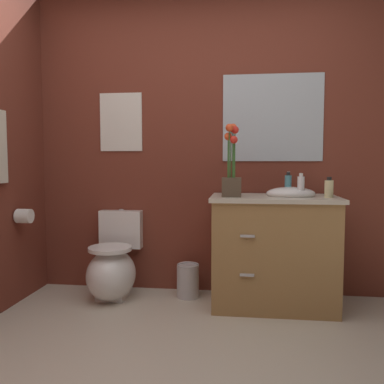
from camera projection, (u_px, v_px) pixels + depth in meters
wall_back at (223, 143)px, 3.33m from camera, size 4.25×0.05×2.50m
toilet at (113, 268)px, 3.22m from camera, size 0.38×0.59×0.69m
vanity_cabinet at (274, 250)px, 3.02m from camera, size 0.94×0.56×1.02m
flower_vase at (232, 171)px, 2.93m from camera, size 0.14×0.14×0.54m
soap_bottle at (288, 185)px, 3.03m from camera, size 0.05×0.05×0.18m
lotion_bottle at (329, 188)px, 2.87m from camera, size 0.06×0.06×0.15m
hand_wash_bottle at (301, 186)px, 2.89m from camera, size 0.05×0.05×0.17m
trash_bin at (188, 280)px, 3.24m from camera, size 0.18×0.18×0.27m
wall_poster at (121, 122)px, 3.39m from camera, size 0.36×0.01×0.49m
wall_mirror at (273, 118)px, 3.24m from camera, size 0.80×0.01×0.70m
toilet_paper_roll at (24, 216)px, 3.07m from camera, size 0.11×0.11×0.11m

